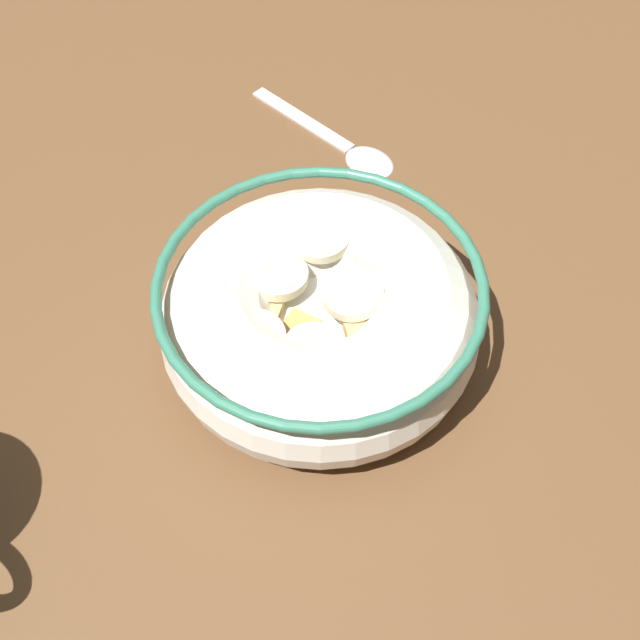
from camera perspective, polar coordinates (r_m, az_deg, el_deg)
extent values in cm
cube|color=brown|center=(46.31, 0.00, -2.97)|extent=(95.82, 95.82, 2.00)
cylinder|color=silver|center=(45.24, 0.00, -2.05)|extent=(9.35, 9.35, 0.60)
torus|color=silver|center=(42.94, 0.00, 0.11)|extent=(16.99, 16.99, 6.27)
torus|color=#337259|center=(40.71, 0.00, 2.51)|extent=(17.08, 17.08, 0.60)
cylinder|color=white|center=(42.57, 0.00, 0.49)|extent=(13.23, 13.23, 0.40)
cube|color=#AD7F42|center=(40.07, 5.44, -2.82)|extent=(2.43, 2.44, 0.86)
cube|color=tan|center=(45.09, -2.19, 5.43)|extent=(2.40, 2.39, 0.84)
cube|color=tan|center=(42.31, -3.78, 0.98)|extent=(2.21, 2.24, 0.88)
cube|color=tan|center=(39.71, -1.58, -3.65)|extent=(1.93, 1.93, 0.79)
cube|color=tan|center=(41.11, 6.73, -1.04)|extent=(2.46, 2.46, 0.89)
cube|color=#AD7F42|center=(39.23, 0.93, -5.04)|extent=(2.04, 2.03, 0.80)
cube|color=tan|center=(41.19, 2.89, -0.33)|extent=(2.49, 2.49, 0.99)
cube|color=tan|center=(44.10, 3.86, 3.98)|extent=(2.44, 2.45, 0.95)
cube|color=#B78947|center=(41.25, -1.92, -0.46)|extent=(1.81, 1.83, 0.83)
cube|color=#B78947|center=(45.18, 3.37, 5.80)|extent=(2.03, 2.01, 0.85)
cube|color=#B78947|center=(42.63, -7.44, 1.39)|extent=(2.46, 2.44, 1.00)
cube|color=tan|center=(44.21, -5.21, 4.37)|extent=(2.37, 2.37, 0.81)
cube|color=tan|center=(42.73, 4.60, 2.17)|extent=(2.05, 1.98, 1.01)
cube|color=#AD7F42|center=(40.51, -3.16, -1.96)|extent=(2.37, 2.38, 0.80)
cube|color=tan|center=(43.93, -2.53, 4.05)|extent=(2.06, 2.12, 0.97)
cube|color=tan|center=(43.28, 7.21, 2.56)|extent=(2.02, 2.06, 0.90)
cube|color=tan|center=(41.23, -4.73, -0.46)|extent=(1.86, 1.90, 0.88)
cylinder|color=#F4EABC|center=(42.50, -3.01, 3.15)|extent=(4.11, 4.12, 0.87)
cylinder|color=#F9EFC6|center=(41.21, 2.28, 1.90)|extent=(4.54, 4.56, 0.90)
cylinder|color=#F4EABC|center=(39.69, -4.72, -1.31)|extent=(3.92, 3.91, 0.84)
cylinder|color=#F4EABC|center=(43.21, 4.46, 4.80)|extent=(4.53, 4.56, 0.98)
cylinder|color=#F9EFC6|center=(39.33, 4.83, -2.57)|extent=(4.20, 4.16, 1.09)
cylinder|color=#F9EFC6|center=(43.60, 0.09, 5.88)|extent=(4.49, 4.51, 1.11)
cylinder|color=beige|center=(39.21, -0.38, -2.29)|extent=(4.08, 4.06, 0.90)
cylinder|color=#F9EFC6|center=(41.09, 6.07, 1.20)|extent=(3.48, 3.50, 1.26)
ellipsoid|color=silver|center=(55.67, 3.54, 11.32)|extent=(4.05, 3.37, 0.80)
cube|color=silver|center=(59.08, -1.27, 14.04)|extent=(9.21, 2.59, 0.36)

